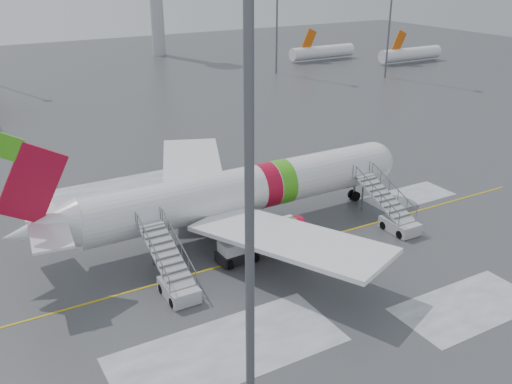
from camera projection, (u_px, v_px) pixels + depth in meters
ground at (237, 254)px, 44.74m from camera, size 260.00×260.00×0.00m
airliner at (234, 193)px, 47.53m from camera, size 35.03×32.97×11.18m
airstair_fwd at (394, 217)px, 48.72m from camera, size 2.05×7.70×3.48m
airstair_aft at (174, 278)px, 39.44m from camera, size 2.05×7.70×3.48m
pushback_tug at (235, 253)px, 43.43m from camera, size 3.12×2.38×1.76m
light_mast_near at (249, 164)px, 24.30m from camera, size 1.20×1.20×26.14m
light_mast_far_ne at (277, 0)px, 108.40m from camera, size 1.20×1.20×24.25m
light_mast_far_e at (391, 2)px, 104.55m from camera, size 1.20×1.20×24.25m
distant_aircraft at (351, 63)px, 124.74m from camera, size 35.00×18.00×8.00m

